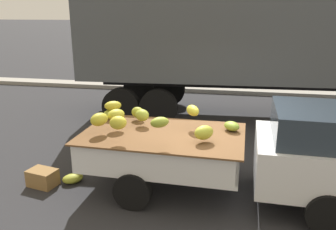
# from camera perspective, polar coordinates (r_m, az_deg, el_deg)

# --- Properties ---
(ground) EXTENTS (220.00, 220.00, 0.00)m
(ground) POSITION_cam_1_polar(r_m,az_deg,el_deg) (6.75, 7.06, -11.50)
(ground) COLOR #28282B
(curb_strip) EXTENTS (80.00, 0.80, 0.16)m
(curb_strip) POSITION_cam_1_polar(r_m,az_deg,el_deg) (14.29, 9.50, 4.05)
(curb_strip) COLOR gray
(curb_strip) RESTS_ON ground
(pickup_truck) EXTENTS (5.13, 1.94, 1.70)m
(pickup_truck) POSITION_cam_1_polar(r_m,az_deg,el_deg) (6.16, 17.60, -5.96)
(pickup_truck) COLOR white
(pickup_truck) RESTS_ON ground
(semi_trailer) EXTENTS (12.13, 3.25, 3.95)m
(semi_trailer) POSITION_cam_1_polar(r_m,az_deg,el_deg) (10.73, 18.88, 12.51)
(semi_trailer) COLOR #4C5156
(semi_trailer) RESTS_ON ground
(fallen_banana_bunch_near_tailgate) EXTENTS (0.47, 0.47, 0.18)m
(fallen_banana_bunch_near_tailgate) POSITION_cam_1_polar(r_m,az_deg,el_deg) (7.02, -15.40, -10.01)
(fallen_banana_bunch_near_tailgate) COLOR #A9B031
(fallen_banana_bunch_near_tailgate) RESTS_ON ground
(produce_crate) EXTENTS (0.58, 0.46, 0.32)m
(produce_crate) POSITION_cam_1_polar(r_m,az_deg,el_deg) (7.06, -19.93, -9.68)
(produce_crate) COLOR olive
(produce_crate) RESTS_ON ground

